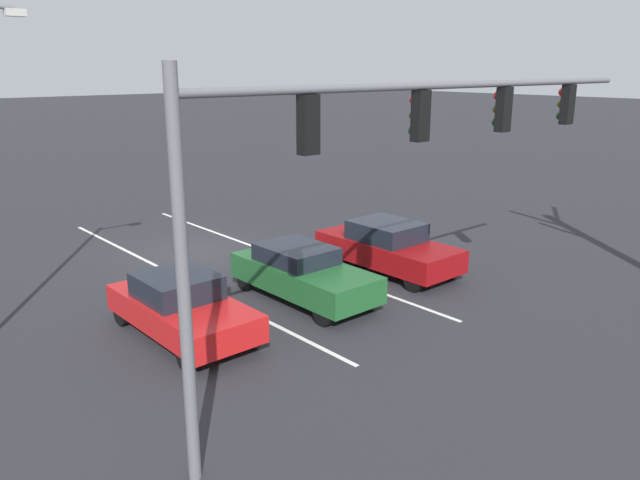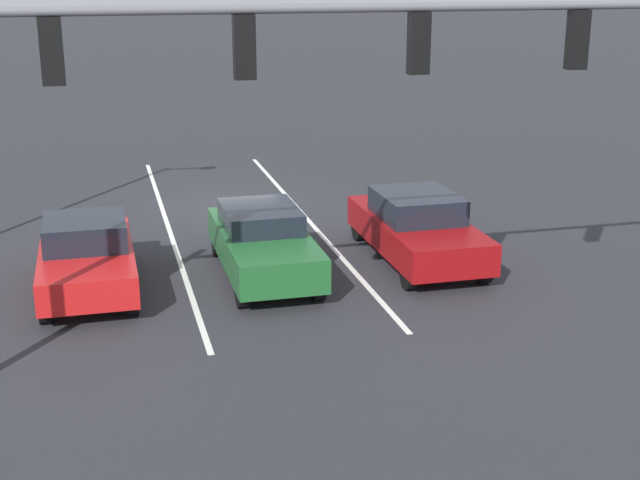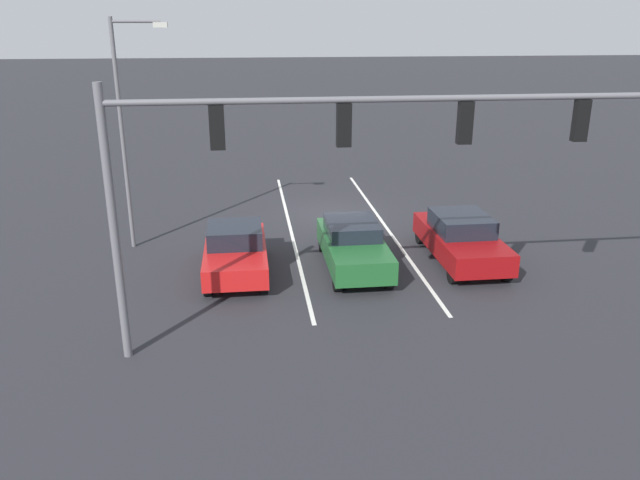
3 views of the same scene
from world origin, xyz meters
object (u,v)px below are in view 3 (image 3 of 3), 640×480
Objects in this scene: traffic_signal_gantry at (317,148)px; street_lamp_right_shoulder at (127,120)px; car_maroon_leftlane_front at (461,238)px; car_darkgreen_midlane_front at (353,245)px; car_red_rightlane_front at (236,250)px.

street_lamp_right_shoulder is at bearing -55.23° from traffic_signal_gantry.
car_maroon_leftlane_front is at bearing -136.53° from traffic_signal_gantry.
car_darkgreen_midlane_front is 3.73m from car_red_rightlane_front.
car_darkgreen_midlane_front is 3.63m from car_maroon_leftlane_front.
traffic_signal_gantry is 9.50m from street_lamp_right_shoulder.
street_lamp_right_shoulder is at bearing -22.18° from car_darkgreen_midlane_front.
car_maroon_leftlane_front is at bearing -178.63° from car_red_rightlane_front.
car_darkgreen_midlane_front is 1.04× the size of car_red_rightlane_front.
car_darkgreen_midlane_front is at bearing -109.53° from traffic_signal_gantry.
car_red_rightlane_front is 0.34× the size of traffic_signal_gantry.
traffic_signal_gantry reaches higher than car_darkgreen_midlane_front.
car_darkgreen_midlane_front is 6.61m from traffic_signal_gantry.
car_maroon_leftlane_front reaches higher than car_red_rightlane_front.
car_red_rightlane_front is 5.78m from street_lamp_right_shoulder.
traffic_signal_gantry is (-2.00, 4.90, 4.12)m from car_red_rightlane_front.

